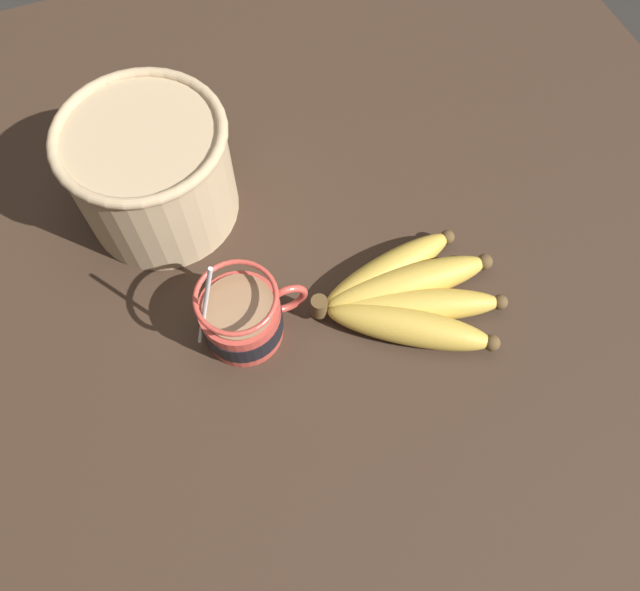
{
  "coord_description": "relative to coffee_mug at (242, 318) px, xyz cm",
  "views": [
    {
      "loc": [
        -9.42,
        -33.76,
        73.63
      ],
      "look_at": [
        2.55,
        -2.9,
        7.89
      ],
      "focal_mm": 35.0,
      "sensor_mm": 36.0,
      "label": 1
    }
  ],
  "objects": [
    {
      "name": "coffee_mug",
      "position": [
        0.0,
        0.0,
        0.0
      ],
      "size": [
        13.99,
        9.64,
        16.75
      ],
      "color": "#B23D33",
      "rests_on": "table"
    },
    {
      "name": "table",
      "position": [
        6.88,
        2.14,
        -5.63
      ],
      "size": [
        132.96,
        132.96,
        3.7
      ],
      "color": "#332319",
      "rests_on": "ground"
    },
    {
      "name": "banana_bunch",
      "position": [
        19.48,
        -3.8,
        -1.59
      ],
      "size": [
        23.66,
        19.07,
        4.58
      ],
      "color": "#4C381E",
      "rests_on": "table"
    },
    {
      "name": "woven_basket",
      "position": [
        -4.39,
        21.23,
        4.15
      ],
      "size": [
        20.7,
        20.7,
        15.19
      ],
      "color": "tan",
      "rests_on": "table"
    }
  ]
}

